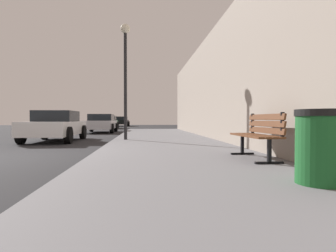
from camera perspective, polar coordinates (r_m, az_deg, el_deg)
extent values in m
plane|color=#232326|center=(7.89, -28.48, -5.50)|extent=(80.00, 80.00, 0.00)
cube|color=slate|center=(7.27, 1.90, -5.31)|extent=(4.00, 32.00, 0.15)
cube|color=gray|center=(7.90, 18.26, 10.80)|extent=(0.70, 32.00, 4.45)
cube|color=brown|center=(5.83, 14.81, -1.83)|extent=(0.12, 1.57, 0.04)
cube|color=brown|center=(5.87, 15.95, -1.81)|extent=(0.12, 1.57, 0.04)
cube|color=brown|center=(5.92, 17.08, -1.79)|extent=(0.12, 1.57, 0.04)
cube|color=brown|center=(5.97, 18.19, -1.78)|extent=(0.12, 1.57, 0.04)
cube|color=brown|center=(5.98, 18.48, -0.81)|extent=(0.07, 1.57, 0.11)
cube|color=brown|center=(5.97, 18.49, 0.43)|extent=(0.07, 1.57, 0.11)
cube|color=brown|center=(5.97, 18.50, 1.68)|extent=(0.07, 1.57, 0.11)
cube|color=black|center=(5.30, 19.19, -4.61)|extent=(0.06, 0.06, 0.45)
cube|color=black|center=(5.33, 19.17, -6.80)|extent=(0.50, 0.06, 0.04)
cube|color=black|center=(5.38, 21.46, 0.21)|extent=(0.05, 0.05, 0.44)
cube|color=black|center=(6.53, 14.33, -3.46)|extent=(0.06, 0.06, 0.45)
cube|color=black|center=(6.56, 14.32, -5.25)|extent=(0.50, 0.06, 0.04)
cube|color=black|center=(6.59, 16.23, 0.44)|extent=(0.05, 0.05, 0.44)
cylinder|color=#195926|center=(3.91, 27.89, -4.18)|extent=(0.60, 0.60, 0.80)
cylinder|color=black|center=(3.90, 27.96, 2.30)|extent=(0.63, 0.63, 0.08)
cylinder|color=black|center=(11.16, -8.33, 7.68)|extent=(0.12, 0.12, 4.01)
sphere|color=#F2EACC|center=(11.59, -8.36, 18.32)|extent=(0.36, 0.36, 0.36)
cube|color=white|center=(12.99, -21.18, -0.39)|extent=(1.72, 4.09, 0.55)
cube|color=black|center=(13.19, -20.95, 1.80)|extent=(1.51, 1.84, 0.45)
cylinder|color=black|center=(11.52, -18.91, -1.71)|extent=(0.22, 0.64, 0.64)
cylinder|color=black|center=(12.05, -26.86, -1.65)|extent=(0.22, 0.64, 0.64)
cylinder|color=black|center=(14.06, -16.30, -1.15)|extent=(0.22, 0.64, 0.64)
cylinder|color=black|center=(14.51, -22.98, -1.13)|extent=(0.22, 0.64, 0.64)
cube|color=#B7B7BF|center=(20.62, -12.98, 0.27)|extent=(1.79, 4.37, 0.55)
cube|color=black|center=(20.84, -12.90, 1.65)|extent=(1.57, 1.96, 0.45)
cylinder|color=black|center=(19.13, -10.92, -0.48)|extent=(0.22, 0.64, 0.64)
cylinder|color=black|center=(19.40, -16.18, -0.48)|extent=(0.22, 0.64, 0.64)
cylinder|color=black|center=(21.91, -10.14, -0.25)|extent=(0.22, 0.64, 0.64)
cylinder|color=black|center=(22.15, -14.75, -0.25)|extent=(0.22, 0.64, 0.64)
cube|color=#196638|center=(29.75, -11.78, 0.59)|extent=(1.79, 4.09, 0.55)
cube|color=black|center=(29.95, -11.73, 1.55)|extent=(1.57, 1.84, 0.45)
cube|color=yellow|center=(29.95, -11.74, 2.14)|extent=(0.36, 0.14, 0.16)
cylinder|color=black|center=(28.36, -10.30, 0.11)|extent=(0.22, 0.64, 0.64)
cylinder|color=black|center=(28.59, -13.87, 0.10)|extent=(0.22, 0.64, 0.64)
cylinder|color=black|center=(30.96, -9.84, 0.21)|extent=(0.22, 0.64, 0.64)
cylinder|color=black|center=(31.17, -13.11, 0.20)|extent=(0.22, 0.64, 0.64)
cube|color=black|center=(38.70, -9.11, 0.77)|extent=(1.80, 4.00, 0.55)
cube|color=black|center=(38.90, -9.09, 1.51)|extent=(1.58, 1.80, 0.45)
cylinder|color=black|center=(37.37, -7.88, 0.41)|extent=(0.22, 0.64, 0.64)
cylinder|color=black|center=(37.51, -10.63, 0.40)|extent=(0.22, 0.64, 0.64)
cylinder|color=black|center=(39.92, -7.68, 0.47)|extent=(0.22, 0.64, 0.64)
cylinder|color=black|center=(40.06, -10.25, 0.46)|extent=(0.22, 0.64, 0.64)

